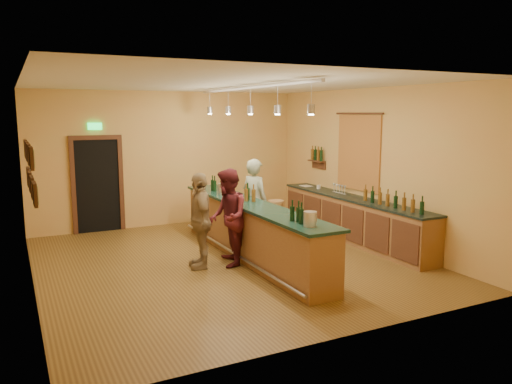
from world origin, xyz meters
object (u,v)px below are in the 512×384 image
tasting_bar (251,227)px  bartender (255,202)px  customer_b (200,220)px  bar_stool (276,207)px  back_counter (353,218)px  customer_a (228,218)px

tasting_bar → bartender: bartender is taller
bartender → customer_b: (-1.58, -1.02, -0.04)m
tasting_bar → bar_stool: size_ratio=6.82×
back_counter → bartender: 2.12m
back_counter → customer_a: size_ratio=2.62×
customer_a → tasting_bar: bearing=128.5°
tasting_bar → customer_a: customer_a is taller
back_counter → customer_a: 3.09m
tasting_bar → bartender: bearing=59.3°
back_counter → bar_stool: (-1.12, 1.35, 0.12)m
bartender → tasting_bar: bearing=128.8°
back_counter → customer_b: size_ratio=2.71×
tasting_bar → bar_stool: (1.38, 1.54, -0.00)m
bartender → customer_b: 1.88m
bar_stool → bartender: bearing=-143.8°
bartender → customer_a: bartender is taller
back_counter → bar_stool: size_ratio=6.09×
back_counter → bartender: (-1.94, 0.75, 0.40)m
tasting_bar → customer_b: (-1.03, -0.09, 0.23)m
customer_a → back_counter: bearing=115.2°
customer_b → bar_stool: customer_b is taller
customer_a → customer_b: 0.49m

